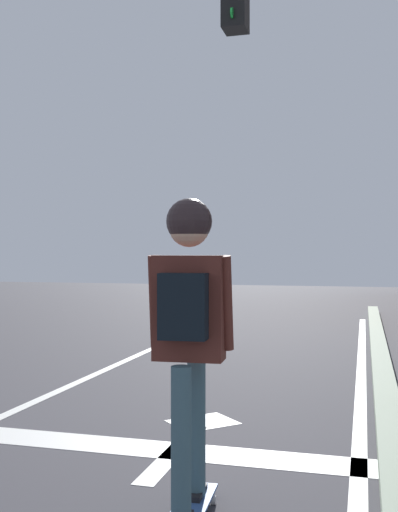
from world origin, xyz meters
name	(u,v)px	position (x,y,z in m)	size (l,w,h in m)	color
lane_line_curbside	(359,470)	(3.41, 6.00, 0.00)	(0.12, 20.00, 0.01)	silver
stop_bar	(155,449)	(1.88, 6.05, 0.00)	(3.37, 0.40, 0.01)	silver
lane_arrow_stem	(174,452)	(2.04, 6.02, 0.00)	(0.16, 1.40, 0.01)	silver
lane_arrow_head	(203,422)	(2.04, 6.87, 0.00)	(0.56, 0.44, 0.01)	silver
curb_strip	(396,463)	(3.66, 6.00, 0.07)	(0.24, 24.00, 0.14)	#95A58A
skateboard	(189,511)	(2.49, 4.89, 0.07)	(0.25, 0.81, 0.08)	#2E4F8A
skater	(189,310)	(2.49, 4.88, 1.21)	(0.48, 0.64, 1.76)	#385460
traffic_signal_mast	(344,74)	(3.26, 7.55, 3.23)	(3.89, 0.34, 4.83)	#586159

